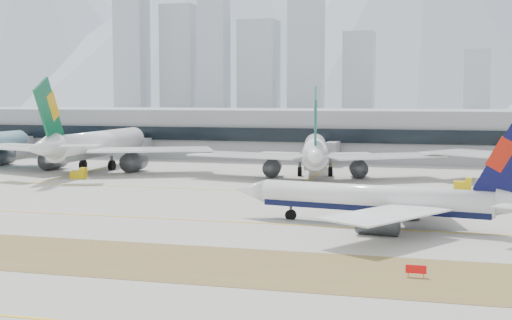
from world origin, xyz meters
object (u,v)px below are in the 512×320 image
(taxiing_airliner, at_px, (385,200))
(widebody_eva, at_px, (95,146))
(widebody_cathay, at_px, (315,153))
(terminal, at_px, (304,133))

(taxiing_airliner, relative_size, widebody_eva, 0.71)
(widebody_cathay, bearing_deg, widebody_eva, 79.69)
(taxiing_airliner, height_order, terminal, taxiing_airliner)
(widebody_eva, height_order, terminal, widebody_eva)
(taxiing_airliner, xyz_separation_m, terminal, (-35.46, 117.52, 3.62))
(taxiing_airliner, height_order, widebody_eva, widebody_eva)
(widebody_cathay, xyz_separation_m, terminal, (-13.69, 55.61, 1.77))
(widebody_eva, relative_size, widebody_cathay, 1.13)
(widebody_cathay, relative_size, terminal, 0.21)
(widebody_eva, distance_m, widebody_cathay, 58.06)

